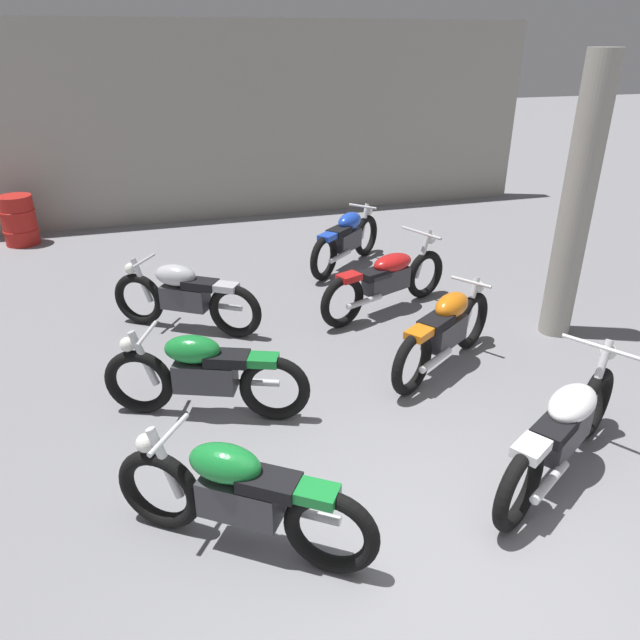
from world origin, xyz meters
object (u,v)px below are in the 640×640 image
(motorcycle_left_row_1, at_px, (204,374))
(motorcycle_right_row_2, at_px, (387,279))
(support_pillar, at_px, (577,204))
(motorcycle_right_row_1, at_px, (446,330))
(motorcycle_right_row_3, at_px, (347,239))
(motorcycle_left_row_2, at_px, (184,296))
(motorcycle_left_row_0, at_px, (239,495))
(motorcycle_right_row_0, at_px, (564,429))
(oil_drum, at_px, (19,220))

(motorcycle_left_row_1, xyz_separation_m, motorcycle_right_row_2, (2.57, 1.75, -0.01))
(support_pillar, xyz_separation_m, motorcycle_right_row_1, (-1.73, -0.41, -1.14))
(motorcycle_right_row_1, bearing_deg, motorcycle_right_row_3, 89.42)
(motorcycle_right_row_2, height_order, motorcycle_right_row_3, motorcycle_right_row_2)
(motorcycle_right_row_2, xyz_separation_m, motorcycle_right_row_3, (0.05, 1.75, 0.01))
(support_pillar, distance_m, motorcycle_left_row_1, 4.50)
(motorcycle_left_row_1, relative_size, motorcycle_right_row_1, 1.10)
(motorcycle_left_row_1, xyz_separation_m, motorcycle_left_row_2, (-0.00, 1.94, 0.00))
(motorcycle_left_row_0, xyz_separation_m, motorcycle_right_row_1, (2.55, 1.89, 0.00))
(motorcycle_right_row_0, bearing_deg, motorcycle_right_row_1, 92.24)
(motorcycle_right_row_2, bearing_deg, motorcycle_left_row_2, 175.88)
(motorcycle_left_row_2, bearing_deg, motorcycle_right_row_2, -4.12)
(motorcycle_left_row_0, bearing_deg, motorcycle_right_row_2, 53.76)
(motorcycle_right_row_0, bearing_deg, motorcycle_right_row_3, 90.43)
(motorcycle_left_row_2, bearing_deg, oil_drum, 119.54)
(motorcycle_left_row_0, distance_m, motorcycle_left_row_1, 1.71)
(motorcycle_left_row_2, relative_size, motorcycle_right_row_1, 1.00)
(motorcycle_right_row_2, height_order, oil_drum, motorcycle_right_row_2)
(motorcycle_left_row_0, distance_m, motorcycle_right_row_1, 3.17)
(motorcycle_right_row_1, bearing_deg, motorcycle_right_row_2, 90.56)
(support_pillar, height_order, oil_drum, support_pillar)
(motorcycle_left_row_2, xyz_separation_m, oil_drum, (-2.42, 4.28, -0.03))
(motorcycle_left_row_2, height_order, motorcycle_right_row_0, motorcycle_right_row_0)
(motorcycle_left_row_2, relative_size, motorcycle_right_row_3, 1.09)
(motorcycle_left_row_1, distance_m, motorcycle_right_row_2, 3.11)
(motorcycle_right_row_1, height_order, oil_drum, motorcycle_right_row_1)
(support_pillar, height_order, motorcycle_left_row_1, support_pillar)
(motorcycle_right_row_1, xyz_separation_m, motorcycle_right_row_2, (-0.02, 1.58, -0.01))
(motorcycle_left_row_2, height_order, motorcycle_right_row_3, same)
(motorcycle_left_row_0, bearing_deg, motorcycle_left_row_2, 90.55)
(motorcycle_left_row_0, relative_size, motorcycle_left_row_2, 0.98)
(motorcycle_left_row_1, relative_size, motorcycle_right_row_3, 1.19)
(motorcycle_left_row_0, xyz_separation_m, motorcycle_left_row_2, (-0.04, 3.65, 0.00))
(motorcycle_right_row_3, distance_m, oil_drum, 5.73)
(support_pillar, bearing_deg, motorcycle_left_row_0, -151.87)
(motorcycle_left_row_0, height_order, motorcycle_right_row_0, motorcycle_right_row_0)
(motorcycle_left_row_1, xyz_separation_m, motorcycle_right_row_3, (2.62, 3.50, 0.00))
(motorcycle_left_row_1, distance_m, oil_drum, 6.67)
(support_pillar, distance_m, motorcycle_right_row_1, 2.11)
(motorcycle_right_row_1, xyz_separation_m, oil_drum, (-5.01, 6.04, -0.03))
(motorcycle_right_row_3, bearing_deg, motorcycle_right_row_1, -90.58)
(support_pillar, height_order, motorcycle_right_row_1, support_pillar)
(motorcycle_right_row_0, xyz_separation_m, oil_drum, (-5.09, 7.91, -0.03))
(motorcycle_left_row_1, bearing_deg, support_pillar, 7.66)
(motorcycle_left_row_2, xyz_separation_m, motorcycle_right_row_1, (2.59, -1.76, 0.00))
(motorcycle_right_row_2, xyz_separation_m, oil_drum, (-5.00, 4.46, -0.03))
(motorcycle_left_row_2, distance_m, motorcycle_right_row_1, 3.13)
(support_pillar, bearing_deg, motorcycle_left_row_1, -172.34)
(motorcycle_left_row_1, distance_m, motorcycle_right_row_0, 3.15)
(motorcycle_left_row_0, xyz_separation_m, motorcycle_right_row_0, (2.63, 0.01, -0.01))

